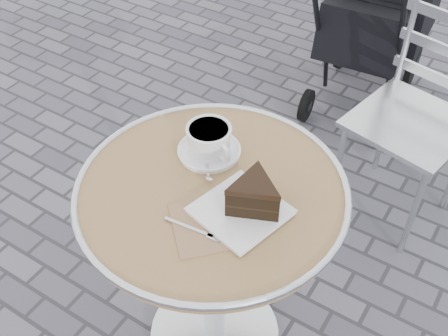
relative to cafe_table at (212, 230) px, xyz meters
The scene contains 6 objects.
ground 0.57m from the cafe_table, ahead, with size 80.00×80.00×0.00m, color slate.
cafe_table is the anchor object (origin of this frame).
cappuccino_set 0.25m from the cafe_table, 125.46° to the left, with size 0.17×0.19×0.09m.
cake_plate_set 0.25m from the cafe_table, ahead, with size 0.29×0.31×0.11m.
bistro_chair 1.04m from the cafe_table, 72.87° to the left, with size 0.47×0.47×0.88m.
baby_stroller 1.61m from the cafe_table, 94.02° to the left, with size 0.48×0.93×0.94m.
Camera 1 is at (0.57, -0.83, 1.77)m, focal length 45.00 mm.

